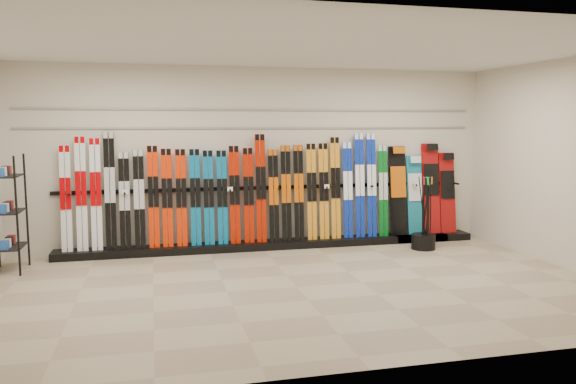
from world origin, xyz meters
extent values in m
plane|color=gray|center=(0.00, 0.00, 0.00)|extent=(8.00, 8.00, 0.00)
plane|color=beige|center=(0.00, 2.50, 1.50)|extent=(8.00, 0.00, 8.00)
plane|color=beige|center=(4.00, 0.00, 1.50)|extent=(0.00, 5.00, 5.00)
plane|color=silver|center=(0.00, 0.00, 3.00)|extent=(8.00, 8.00, 0.00)
cube|color=black|center=(0.22, 2.28, 0.06)|extent=(8.00, 0.40, 0.12)
cube|color=white|center=(-3.05, 2.31, 0.93)|extent=(0.17, 0.17, 1.62)
cube|color=white|center=(-2.83, 2.31, 1.00)|extent=(0.17, 0.18, 1.76)
cube|color=white|center=(-2.61, 2.31, 0.98)|extent=(0.17, 0.18, 1.73)
cube|color=black|center=(-2.40, 2.32, 1.03)|extent=(0.17, 0.19, 1.83)
cube|color=black|center=(-2.19, 2.30, 0.88)|extent=(0.17, 0.16, 1.51)
cube|color=black|center=(-1.97, 2.30, 0.89)|extent=(0.17, 0.16, 1.55)
cube|color=#EE2802|center=(-1.75, 2.31, 0.92)|extent=(0.17, 0.17, 1.61)
cube|color=#EE2802|center=(-1.54, 2.30, 0.90)|extent=(0.17, 0.16, 1.56)
cube|color=#EE2802|center=(-1.32, 2.30, 0.89)|extent=(0.17, 0.16, 1.55)
cube|color=#07669C|center=(-1.09, 2.30, 0.89)|extent=(0.17, 0.16, 1.55)
cube|color=#07669C|center=(-0.88, 2.30, 0.88)|extent=(0.17, 0.16, 1.52)
cube|color=#07669C|center=(-0.66, 2.30, 0.88)|extent=(0.17, 0.16, 1.52)
cube|color=#BD1700|center=(-0.46, 2.30, 0.92)|extent=(0.17, 0.17, 1.59)
cube|color=#BD1700|center=(-0.23, 2.30, 0.90)|extent=(0.17, 0.16, 1.55)
cube|color=#BD1700|center=(-0.02, 2.31, 1.01)|extent=(0.17, 0.18, 1.78)
cube|color=black|center=(0.19, 2.30, 0.88)|extent=(0.17, 0.16, 1.53)
cube|color=black|center=(0.41, 2.30, 0.92)|extent=(0.17, 0.17, 1.59)
cube|color=black|center=(0.63, 2.31, 0.92)|extent=(0.17, 0.17, 1.60)
cube|color=orange|center=(0.85, 2.31, 0.93)|extent=(0.17, 0.17, 1.62)
cube|color=orange|center=(1.07, 2.31, 0.93)|extent=(0.17, 0.17, 1.62)
cube|color=orange|center=(1.28, 2.31, 0.98)|extent=(0.17, 0.18, 1.72)
cube|color=#0D2AA5|center=(1.50, 2.31, 0.94)|extent=(0.17, 0.17, 1.63)
cube|color=#0D2AA5|center=(1.72, 2.31, 1.01)|extent=(0.17, 0.18, 1.79)
cube|color=#0D2AA5|center=(1.93, 2.31, 1.01)|extent=(0.17, 0.18, 1.78)
cube|color=#07611B|center=(2.15, 2.30, 0.91)|extent=(0.17, 0.16, 1.58)
cube|color=black|center=(2.45, 2.36, 0.90)|extent=(0.32, 0.24, 1.56)
cube|color=#14728C|center=(2.77, 2.35, 0.81)|extent=(0.28, 0.22, 1.39)
cube|color=#990C0C|center=(3.09, 2.36, 0.92)|extent=(0.32, 0.25, 1.60)
cube|color=#990C0C|center=(3.41, 2.35, 0.83)|extent=(0.29, 0.22, 1.43)
cube|color=black|center=(-3.75, 1.70, 0.82)|extent=(0.40, 0.60, 1.64)
cylinder|color=black|center=(2.59, 1.63, 0.12)|extent=(0.40, 0.40, 0.25)
cylinder|color=black|center=(2.58, 1.60, 0.61)|extent=(0.05, 0.03, 1.18)
cylinder|color=black|center=(2.71, 1.64, 0.61)|extent=(0.04, 0.02, 1.18)
cylinder|color=black|center=(2.61, 1.71, 0.61)|extent=(0.13, 0.16, 1.17)
cylinder|color=black|center=(2.59, 1.53, 0.61)|extent=(0.08, 0.08, 1.18)
cylinder|color=black|center=(2.56, 1.59, 0.61)|extent=(0.02, 0.02, 1.18)
cylinder|color=black|center=(2.63, 1.58, 0.61)|extent=(0.02, 0.06, 1.18)
cylinder|color=black|center=(2.67, 1.62, 0.61)|extent=(0.05, 0.12, 1.18)
cylinder|color=black|center=(2.59, 1.60, 0.61)|extent=(0.13, 0.07, 1.18)
cylinder|color=black|center=(2.57, 1.64, 0.61)|extent=(0.05, 0.02, 1.18)
cylinder|color=black|center=(2.64, 1.59, 0.61)|extent=(0.10, 0.03, 1.18)
cylinder|color=black|center=(2.63, 1.57, 0.61)|extent=(0.09, 0.02, 1.18)
cylinder|color=black|center=(2.64, 1.68, 0.61)|extent=(0.10, 0.07, 1.18)
cube|color=gray|center=(0.00, 2.48, 2.00)|extent=(7.60, 0.02, 0.03)
cube|color=gray|center=(0.00, 2.48, 2.30)|extent=(7.60, 0.02, 0.03)
camera|label=1|loc=(-1.74, -6.73, 2.07)|focal=35.00mm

